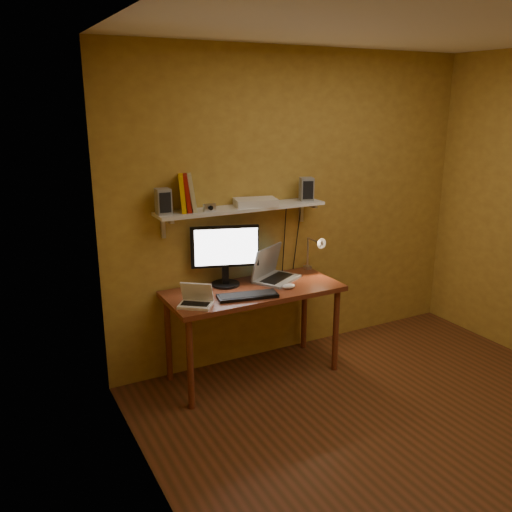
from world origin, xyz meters
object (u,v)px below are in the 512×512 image
laptop (272,271)px  router (256,202)px  desk (254,299)px  speaker_right (306,189)px  shelf_camera (210,208)px  mouse (289,286)px  keyboard (248,296)px  wall_shelf (242,209)px  desk_lamp (315,249)px  monitor (225,252)px  netbook (196,299)px  speaker_left (163,201)px

laptop → router: (-0.13, 0.05, 0.58)m
desk → speaker_right: size_ratio=7.32×
speaker_right → shelf_camera: speaker_right is taller
router → desk: bearing=-122.2°
speaker_right → router: bearing=-161.2°
mouse → speaker_right: bearing=50.2°
keyboard → laptop: bearing=48.9°
desk → wall_shelf: (0.00, 0.19, 0.69)m
desk → desk_lamp: desk_lamp is taller
monitor → netbook: (-0.37, -0.30, -0.23)m
speaker_left → shelf_camera: bearing=-7.3°
netbook → mouse: size_ratio=2.68×
desk → speaker_left: bearing=162.7°
keyboard → shelf_camera: shelf_camera is taller
wall_shelf → laptop: bearing=-14.0°
speaker_right → router: 0.48m
shelf_camera → router: shelf_camera is taller
desk → speaker_left: speaker_left is taller
netbook → speaker_right: bearing=52.8°
laptop → netbook: bearing=168.4°
keyboard → desk_lamp: size_ratio=1.22×
speaker_left → router: (0.75, -0.02, -0.07)m
wall_shelf → speaker_right: speaker_right is taller
speaker_left → shelf_camera: (0.34, -0.06, -0.07)m
desk → speaker_left: 1.05m
desk → mouse: bearing=-27.1°
wall_shelf → mouse: wall_shelf is taller
wall_shelf → desk_lamp: (0.66, -0.07, -0.40)m
wall_shelf → shelf_camera: bearing=-169.8°
mouse → router: bearing=121.5°
netbook → shelf_camera: bearing=86.1°
netbook → shelf_camera: 0.70m
wall_shelf → netbook: 0.84m
keyboard → shelf_camera: size_ratio=4.61×
wall_shelf → speaker_left: speaker_left is taller
desk → netbook: 0.56m
desk → monitor: 0.43m
wall_shelf → desk_lamp: 0.77m
mouse → shelf_camera: (-0.55, 0.27, 0.63)m
wall_shelf → mouse: bearing=-52.4°
netbook → router: router is taller
speaker_right → monitor: bearing=-161.0°
desk → mouse: (0.25, -0.13, 0.11)m
wall_shelf → speaker_right: 0.60m
keyboard → desk_lamp: bearing=30.9°
desk_lamp → speaker_left: size_ratio=1.98×
keyboard → router: 0.76m
desk_lamp → speaker_right: 0.52m
router → desk_lamp: bearing=-5.9°
netbook → desk_lamp: desk_lamp is taller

